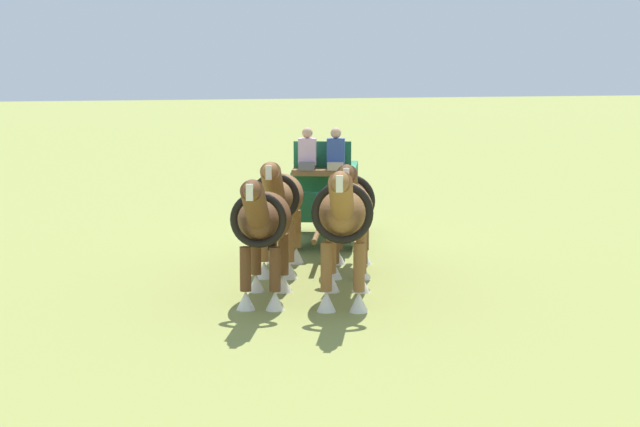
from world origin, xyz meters
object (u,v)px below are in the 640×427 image
object	(u,v)px
draft_horse_rear_near	(350,203)
draft_horse_lead_off	(264,223)
draft_horse_lead_near	(344,216)
draft_horse_rear_off	(280,201)
show_wagon	(326,190)

from	to	relation	value
draft_horse_rear_near	draft_horse_lead_off	bearing A→B (deg)	-49.98
draft_horse_lead_near	draft_horse_rear_near	bearing A→B (deg)	156.45
draft_horse_rear_near	draft_horse_lead_near	world-z (taller)	draft_horse_lead_near
draft_horse_rear_off	draft_horse_lead_near	distance (m)	2.89
show_wagon	draft_horse_lead_off	bearing A→B (deg)	-29.48
draft_horse_rear_near	draft_horse_lead_off	size ratio (longest dim) A/B	1.05
show_wagon	draft_horse_lead_near	xyz separation A→B (m)	(5.98, -1.90, 0.30)
draft_horse_rear_off	draft_horse_lead_off	xyz separation A→B (m)	(2.38, -1.04, -0.04)
draft_horse_rear_off	draft_horse_rear_near	bearing A→B (deg)	67.12
draft_horse_rear_near	draft_horse_rear_off	world-z (taller)	draft_horse_rear_off
show_wagon	draft_horse_lead_off	size ratio (longest dim) A/B	1.98
draft_horse_rear_off	draft_horse_lead_off	world-z (taller)	draft_horse_rear_off
show_wagon	draft_horse_lead_off	world-z (taller)	show_wagon
draft_horse_rear_near	draft_horse_rear_off	distance (m)	1.30
show_wagon	draft_horse_rear_off	xyz separation A→B (m)	(3.09, -2.06, 0.22)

